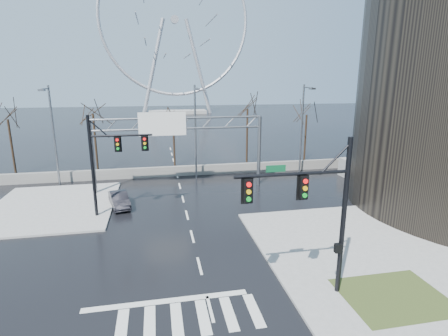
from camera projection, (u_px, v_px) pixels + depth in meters
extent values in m
plane|color=black|center=(200.00, 266.00, 20.29)|extent=(260.00, 260.00, 0.00)
cube|color=gray|center=(340.00, 236.00, 24.04)|extent=(12.00, 10.00, 0.15)
cube|color=gray|center=(53.00, 206.00, 29.63)|extent=(10.00, 12.00, 0.15)
cube|color=#2B3E1A|center=(394.00, 296.00, 17.18)|extent=(5.00, 4.00, 0.02)
cube|color=slate|center=(177.00, 171.00, 39.18)|extent=(52.00, 0.50, 1.10)
cylinder|color=black|center=(343.00, 220.00, 16.72)|extent=(0.24, 0.24, 8.00)
cylinder|color=black|center=(293.00, 174.00, 15.62)|extent=(5.40, 0.16, 0.16)
cube|color=black|center=(304.00, 187.00, 15.72)|extent=(0.35, 0.28, 1.05)
cube|color=black|center=(248.00, 191.00, 15.24)|extent=(0.35, 0.28, 1.05)
cylinder|color=black|center=(92.00, 168.00, 26.56)|extent=(0.24, 0.24, 8.00)
cylinder|color=black|center=(121.00, 136.00, 26.40)|extent=(4.60, 0.16, 0.16)
cube|color=black|center=(118.00, 144.00, 26.35)|extent=(0.35, 0.28, 1.05)
cube|color=black|center=(145.00, 143.00, 26.72)|extent=(0.35, 0.28, 1.05)
cylinder|color=slate|center=(92.00, 158.00, 32.20)|extent=(0.36, 0.36, 7.00)
cylinder|color=slate|center=(259.00, 151.00, 35.19)|extent=(0.36, 0.36, 7.00)
cylinder|color=slate|center=(178.00, 118.00, 32.84)|extent=(16.00, 0.20, 0.20)
cylinder|color=slate|center=(179.00, 129.00, 33.08)|extent=(16.00, 0.20, 0.20)
cube|color=#094926|center=(162.00, 124.00, 32.54)|extent=(4.20, 0.10, 2.00)
cube|color=silver|center=(162.00, 124.00, 32.48)|extent=(4.40, 0.02, 2.20)
cylinder|color=slate|center=(54.00, 137.00, 34.41)|extent=(0.20, 0.20, 10.00)
cylinder|color=slate|center=(45.00, 89.00, 32.21)|extent=(0.12, 2.20, 0.12)
cube|color=slate|center=(42.00, 90.00, 31.28)|extent=(0.50, 0.70, 0.18)
cylinder|color=slate|center=(195.00, 133.00, 37.03)|extent=(0.20, 0.20, 10.00)
cylinder|color=slate|center=(196.00, 88.00, 34.83)|extent=(0.12, 2.20, 0.12)
cube|color=slate|center=(197.00, 89.00, 33.90)|extent=(0.50, 0.70, 0.18)
cylinder|color=slate|center=(302.00, 130.00, 39.27)|extent=(0.20, 0.20, 10.00)
cylinder|color=slate|center=(308.00, 87.00, 37.07)|extent=(0.12, 2.20, 0.12)
cube|color=slate|center=(312.00, 89.00, 36.15)|extent=(0.50, 0.70, 0.18)
cylinder|color=black|center=(12.00, 147.00, 38.98)|extent=(0.24, 0.24, 6.30)
cylinder|color=black|center=(96.00, 144.00, 40.13)|extent=(0.24, 0.24, 6.75)
cylinder|color=black|center=(174.00, 143.00, 42.87)|extent=(0.24, 0.24, 5.85)
cylinder|color=black|center=(247.00, 138.00, 43.46)|extent=(0.24, 0.24, 7.02)
cylinder|color=black|center=(305.00, 138.00, 45.54)|extent=(0.24, 0.24, 6.12)
cube|color=gray|center=(178.00, 112.00, 111.46)|extent=(18.00, 6.00, 1.00)
torus|color=#B2B2B7|center=(175.00, 20.00, 104.70)|extent=(45.00, 1.00, 45.00)
cylinder|color=#B2B2B7|center=(175.00, 20.00, 104.70)|extent=(2.40, 1.50, 2.40)
cylinder|color=#B2B2B7|center=(153.00, 68.00, 106.83)|extent=(8.28, 1.20, 28.82)
cylinder|color=#B2B2B7|center=(199.00, 68.00, 109.45)|extent=(8.28, 1.20, 28.82)
imported|color=black|center=(119.00, 200.00, 29.59)|extent=(2.25, 4.07, 1.27)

